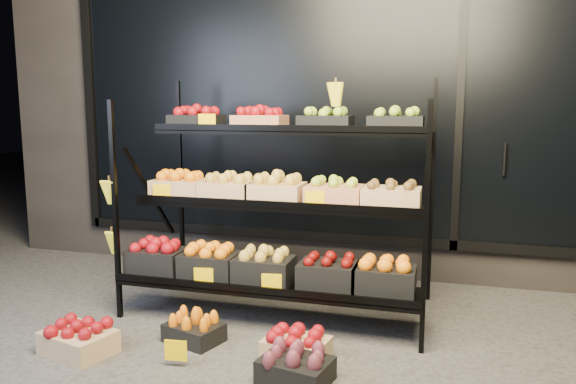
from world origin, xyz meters
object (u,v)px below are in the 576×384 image
(display_rack, at_px, (276,203))
(floor_crate_midleft, at_px, (194,329))
(floor_crate_midright, at_px, (296,345))
(floor_crate_left, at_px, (78,338))

(display_rack, relative_size, floor_crate_midleft, 5.53)
(display_rack, xyz_separation_m, floor_crate_midright, (0.34, -0.71, -0.70))
(floor_crate_midleft, relative_size, floor_crate_midright, 0.99)
(floor_crate_left, xyz_separation_m, floor_crate_midright, (1.27, 0.28, -0.01))
(floor_crate_midleft, bearing_deg, display_rack, 80.40)
(display_rack, height_order, floor_crate_midright, display_rack)
(floor_crate_left, bearing_deg, display_rack, 62.38)
(display_rack, relative_size, floor_crate_midright, 5.49)
(floor_crate_left, distance_m, floor_crate_midleft, 0.68)
(display_rack, bearing_deg, floor_crate_left, -132.80)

